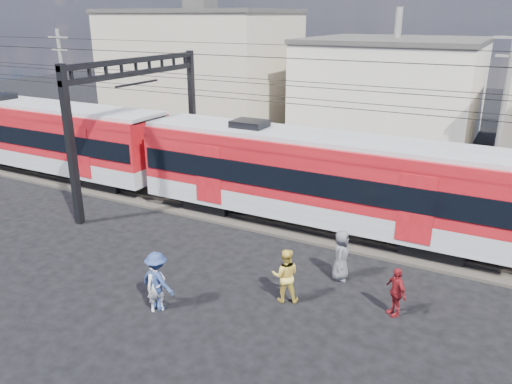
# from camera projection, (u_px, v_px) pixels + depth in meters

# --- Properties ---
(ground) EXTENTS (120.00, 120.00, 0.00)m
(ground) POSITION_uv_depth(u_px,v_px,m) (231.00, 324.00, 15.13)
(ground) COLOR black
(ground) RESTS_ON ground
(track_bed) EXTENTS (70.00, 3.40, 0.12)m
(track_bed) POSITION_uv_depth(u_px,v_px,m) (325.00, 228.00, 21.76)
(track_bed) COLOR #2D2823
(track_bed) RESTS_ON ground
(rail_near) EXTENTS (70.00, 0.12, 0.12)m
(rail_near) POSITION_uv_depth(u_px,v_px,m) (319.00, 232.00, 21.10)
(rail_near) COLOR #59544C
(rail_near) RESTS_ON track_bed
(rail_far) EXTENTS (70.00, 0.12, 0.12)m
(rail_far) POSITION_uv_depth(u_px,v_px,m) (331.00, 220.00, 22.34)
(rail_far) COLOR #59544C
(rail_far) RESTS_ON track_bed
(commuter_train) EXTENTS (50.30, 3.08, 4.17)m
(commuter_train) POSITION_uv_depth(u_px,v_px,m) (320.00, 176.00, 21.12)
(commuter_train) COLOR black
(commuter_train) RESTS_ON ground
(catenary) EXTENTS (70.00, 9.30, 7.52)m
(catenary) POSITION_uv_depth(u_px,v_px,m) (160.00, 97.00, 23.90)
(catenary) COLOR black
(catenary) RESTS_ON ground
(building_west) EXTENTS (14.28, 10.20, 9.30)m
(building_west) POSITION_uv_depth(u_px,v_px,m) (202.00, 69.00, 41.07)
(building_west) COLOR tan
(building_west) RESTS_ON ground
(building_midwest) EXTENTS (12.24, 12.24, 7.30)m
(building_midwest) POSITION_uv_depth(u_px,v_px,m) (392.00, 89.00, 37.23)
(building_midwest) COLOR beige
(building_midwest) RESTS_ON ground
(utility_pole_mid) EXTENTS (1.80, 0.24, 8.50)m
(utility_pole_mid) POSITION_uv_depth(u_px,v_px,m) (503.00, 112.00, 23.41)
(utility_pole_mid) COLOR slate
(utility_pole_mid) RESTS_ON ground
(utility_pole_west) EXTENTS (1.80, 0.24, 8.00)m
(utility_pole_west) POSITION_uv_depth(u_px,v_px,m) (64.00, 84.00, 35.11)
(utility_pole_west) COLOR slate
(utility_pole_west) RESTS_ON ground
(pedestrian_a) EXTENTS (0.67, 0.70, 1.62)m
(pedestrian_a) POSITION_uv_depth(u_px,v_px,m) (156.00, 287.00, 15.60)
(pedestrian_a) COLOR silver
(pedestrian_a) RESTS_ON ground
(pedestrian_b) EXTENTS (1.10, 1.00, 1.84)m
(pedestrian_b) POSITION_uv_depth(u_px,v_px,m) (285.00, 275.00, 16.09)
(pedestrian_b) COLOR gold
(pedestrian_b) RESTS_ON ground
(pedestrian_c) EXTENTS (1.34, 0.88, 1.95)m
(pedestrian_c) POSITION_uv_depth(u_px,v_px,m) (157.00, 281.00, 15.65)
(pedestrian_c) COLOR navy
(pedestrian_c) RESTS_ON ground
(pedestrian_d) EXTENTS (0.96, 0.94, 1.61)m
(pedestrian_d) POSITION_uv_depth(u_px,v_px,m) (396.00, 292.00, 15.36)
(pedestrian_d) COLOR maroon
(pedestrian_d) RESTS_ON ground
(pedestrian_e) EXTENTS (0.71, 0.98, 1.84)m
(pedestrian_e) POSITION_uv_depth(u_px,v_px,m) (341.00, 255.00, 17.43)
(pedestrian_e) COLOR #535359
(pedestrian_e) RESTS_ON ground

